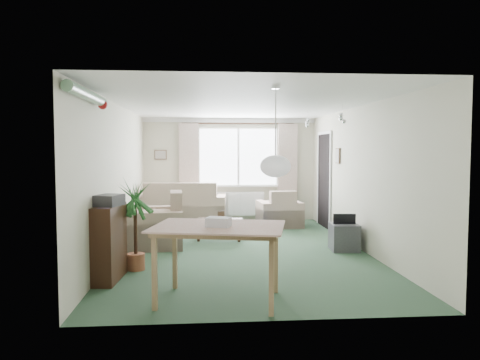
{
  "coord_description": "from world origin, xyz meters",
  "views": [
    {
      "loc": [
        -0.65,
        -7.68,
        1.68
      ],
      "look_at": [
        0.0,
        0.3,
        1.15
      ],
      "focal_mm": 35.0,
      "sensor_mm": 36.0,
      "label": 1
    }
  ],
  "objects": [
    {
      "name": "wall_picture_right",
      "position": [
        1.98,
        1.2,
        1.55
      ],
      "size": [
        0.03,
        0.24,
        0.3
      ],
      "primitive_type": "cube",
      "color": "brown"
    },
    {
      "name": "bauble_cluster_b",
      "position": [
        1.6,
        -0.3,
        2.22
      ],
      "size": [
        0.2,
        0.2,
        0.2
      ],
      "primitive_type": "sphere",
      "color": "silver"
    },
    {
      "name": "hifi_box",
      "position": [
        -1.82,
        -1.71,
        1.04
      ],
      "size": [
        0.38,
        0.42,
        0.14
      ],
      "primitive_type": "cube",
      "rotation": [
        0.0,
        0.0,
        -0.32
      ],
      "color": "#323136",
      "rests_on": "bookshelf"
    },
    {
      "name": "wall_picture_back",
      "position": [
        -1.6,
        3.23,
        1.55
      ],
      "size": [
        0.28,
        0.03,
        0.22
      ],
      "primitive_type": "cube",
      "color": "brown"
    },
    {
      "name": "gift_box",
      "position": [
        -0.48,
        -2.66,
        0.88
      ],
      "size": [
        0.3,
        0.25,
        0.12
      ],
      "primitive_type": "cube",
      "rotation": [
        0.0,
        0.0,
        -0.34
      ],
      "color": "silver",
      "rests_on": "dining_table"
    },
    {
      "name": "curtain_left",
      "position": [
        -0.95,
        3.13,
        1.27
      ],
      "size": [
        0.45,
        0.08,
        2.0
      ],
      "primitive_type": "cube",
      "color": "beige"
    },
    {
      "name": "ground",
      "position": [
        0.0,
        0.0,
        0.0
      ],
      "size": [
        6.5,
        6.5,
        0.0
      ],
      "primitive_type": "plane",
      "color": "#2C4933"
    },
    {
      "name": "armchair_left",
      "position": [
        -1.5,
        0.44,
        0.47
      ],
      "size": [
        1.06,
        1.11,
        0.95
      ],
      "primitive_type": "cube",
      "rotation": [
        0.0,
        0.0,
        -1.51
      ],
      "color": "#C4A994",
      "rests_on": "ground"
    },
    {
      "name": "bauble_cluster_a",
      "position": [
        1.3,
        0.9,
        2.22
      ],
      "size": [
        0.2,
        0.2,
        0.2
      ],
      "primitive_type": "sphere",
      "color": "silver"
    },
    {
      "name": "tinsel_garland",
      "position": [
        -1.92,
        -2.3,
        2.28
      ],
      "size": [
        1.6,
        1.6,
        0.12
      ],
      "primitive_type": "cylinder",
      "color": "#196626"
    },
    {
      "name": "coffee_table",
      "position": [
        -0.33,
        0.92,
        0.19
      ],
      "size": [
        0.89,
        0.57,
        0.38
      ],
      "primitive_type": "cube",
      "rotation": [
        0.0,
        0.0,
        -0.13
      ],
      "color": "black",
      "rests_on": "ground"
    },
    {
      "name": "houseplant",
      "position": [
        -1.57,
        -1.17,
        0.62
      ],
      "size": [
        0.65,
        0.65,
        1.23
      ],
      "primitive_type": "cylinder",
      "rotation": [
        0.0,
        0.0,
        -0.26
      ],
      "color": "#1D5622",
      "rests_on": "ground"
    },
    {
      "name": "pendant_lamp",
      "position": [
        0.2,
        -2.3,
        1.48
      ],
      "size": [
        0.36,
        0.36,
        0.36
      ],
      "primitive_type": "sphere",
      "color": "white"
    },
    {
      "name": "photo_frame",
      "position": [
        -0.31,
        0.9,
        0.46
      ],
      "size": [
        0.12,
        0.03,
        0.16
      ],
      "primitive_type": "cube",
      "rotation": [
        0.0,
        0.0,
        0.06
      ],
      "color": "brown",
      "rests_on": "coffee_table"
    },
    {
      "name": "dining_table",
      "position": [
        -0.47,
        -2.6,
        0.41
      ],
      "size": [
        1.47,
        1.14,
        0.82
      ],
      "primitive_type": "cube",
      "rotation": [
        0.0,
        0.0,
        -0.22
      ],
      "color": "tan",
      "rests_on": "ground"
    },
    {
      "name": "pet_bed",
      "position": [
        0.58,
        1.6,
        0.05
      ],
      "size": [
        0.58,
        0.58,
        0.1
      ],
      "primitive_type": "cylinder",
      "rotation": [
        0.0,
        0.0,
        -0.15
      ],
      "color": "#1F4C8E",
      "rests_on": "ground"
    },
    {
      "name": "window",
      "position": [
        0.2,
        3.23,
        1.5
      ],
      "size": [
        1.8,
        0.03,
        1.3
      ],
      "primitive_type": "cube",
      "color": "white"
    },
    {
      "name": "radiator",
      "position": [
        0.2,
        3.19,
        0.4
      ],
      "size": [
        1.2,
        0.1,
        0.55
      ],
      "primitive_type": "cube",
      "color": "white"
    },
    {
      "name": "sofa",
      "position": [
        -1.09,
        2.75,
        0.48
      ],
      "size": [
        1.98,
        1.14,
        0.96
      ],
      "primitive_type": "cube",
      "rotation": [
        0.0,
        0.0,
        3.07
      ],
      "color": "beige",
      "rests_on": "ground"
    },
    {
      "name": "curtain_right",
      "position": [
        1.35,
        3.13,
        1.27
      ],
      "size": [
        0.45,
        0.08,
        2.0
      ],
      "primitive_type": "cube",
      "color": "beige"
    },
    {
      "name": "bookshelf",
      "position": [
        -1.84,
        -1.65,
        0.48
      ],
      "size": [
        0.33,
        0.81,
        0.97
      ],
      "primitive_type": "cube",
      "rotation": [
        0.0,
        0.0,
        -0.08
      ],
      "color": "black",
      "rests_on": "ground"
    },
    {
      "name": "doorway",
      "position": [
        1.99,
        2.2,
        1.0
      ],
      "size": [
        0.03,
        0.95,
        2.0
      ],
      "primitive_type": "cube",
      "color": "black"
    },
    {
      "name": "armchair_corner",
      "position": [
        1.02,
        2.32,
        0.4
      ],
      "size": [
        0.96,
        0.92,
        0.8
      ],
      "primitive_type": "cube",
      "rotation": [
        0.0,
        0.0,
        3.22
      ],
      "color": "#C8AF97",
      "rests_on": "ground"
    },
    {
      "name": "tv_cube",
      "position": [
        1.7,
        -0.16,
        0.22
      ],
      "size": [
        0.48,
        0.52,
        0.44
      ],
      "primitive_type": "cube",
      "rotation": [
        0.0,
        0.0,
        -0.07
      ],
      "color": "#313235",
      "rests_on": "ground"
    },
    {
      "name": "curtain_rod",
      "position": [
        0.2,
        3.15,
        2.27
      ],
      "size": [
        2.6,
        0.03,
        0.03
      ],
      "primitive_type": "cube",
      "color": "black"
    }
  ]
}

